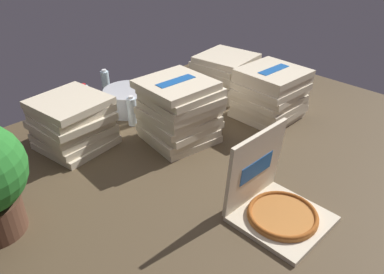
# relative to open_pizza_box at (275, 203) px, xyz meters

# --- Properties ---
(ground_plane) EXTENTS (3.20, 2.40, 0.02)m
(ground_plane) POSITION_rel_open_pizza_box_xyz_m (0.09, 0.49, -0.09)
(ground_plane) COLOR #4C3D28
(open_pizza_box) EXTENTS (0.37, 0.38, 0.39)m
(open_pizza_box) POSITION_rel_open_pizza_box_xyz_m (0.00, 0.00, 0.00)
(open_pizza_box) COLOR beige
(open_pizza_box) RESTS_ON ground_plane
(pizza_stack_left_near) EXTENTS (0.42, 0.42, 0.29)m
(pizza_stack_left_near) POSITION_rel_open_pizza_box_xyz_m (0.86, 1.05, 0.07)
(pizza_stack_left_near) COLOR beige
(pizza_stack_left_near) RESTS_ON ground_plane
(pizza_stack_right_near) EXTENTS (0.42, 0.43, 0.29)m
(pizza_stack_right_near) POSITION_rel_open_pizza_box_xyz_m (-0.32, 1.18, 0.07)
(pizza_stack_right_near) COLOR beige
(pizza_stack_right_near) RESTS_ON ground_plane
(pizza_stack_left_mid) EXTENTS (0.43, 0.43, 0.38)m
(pizza_stack_left_mid) POSITION_rel_open_pizza_box_xyz_m (0.16, 0.79, 0.11)
(pizza_stack_left_mid) COLOR beige
(pizza_stack_left_mid) RESTS_ON ground_plane
(pizza_stack_center_far) EXTENTS (0.40, 0.40, 0.34)m
(pizza_stack_center_far) POSITION_rel_open_pizza_box_xyz_m (0.77, 0.59, 0.09)
(pizza_stack_center_far) COLOR beige
(pizza_stack_center_far) RESTS_ON ground_plane
(ice_bucket) EXTENTS (0.33, 0.33, 0.15)m
(ice_bucket) POSITION_rel_open_pizza_box_xyz_m (0.18, 1.32, 0.00)
(ice_bucket) COLOR #B7BABF
(ice_bucket) RESTS_ON ground_plane
(water_bottle_0) EXTENTS (0.06, 0.06, 0.20)m
(water_bottle_0) POSITION_rel_open_pizza_box_xyz_m (0.07, 1.13, 0.02)
(water_bottle_0) COLOR silver
(water_bottle_0) RESTS_ON ground_plane
(water_bottle_1) EXTENTS (0.06, 0.06, 0.20)m
(water_bottle_1) POSITION_rel_open_pizza_box_xyz_m (0.21, 1.64, 0.02)
(water_bottle_1) COLOR silver
(water_bottle_1) RESTS_ON ground_plane
(water_bottle_2) EXTENTS (0.06, 0.06, 0.20)m
(water_bottle_2) POSITION_rel_open_pizza_box_xyz_m (-0.04, 1.51, 0.02)
(water_bottle_2) COLOR silver
(water_bottle_2) RESTS_ON ground_plane
(water_bottle_3) EXTENTS (0.06, 0.06, 0.20)m
(water_bottle_3) POSITION_rel_open_pizza_box_xyz_m (-0.10, 1.21, 0.02)
(water_bottle_3) COLOR silver
(water_bottle_3) RESTS_ON ground_plane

